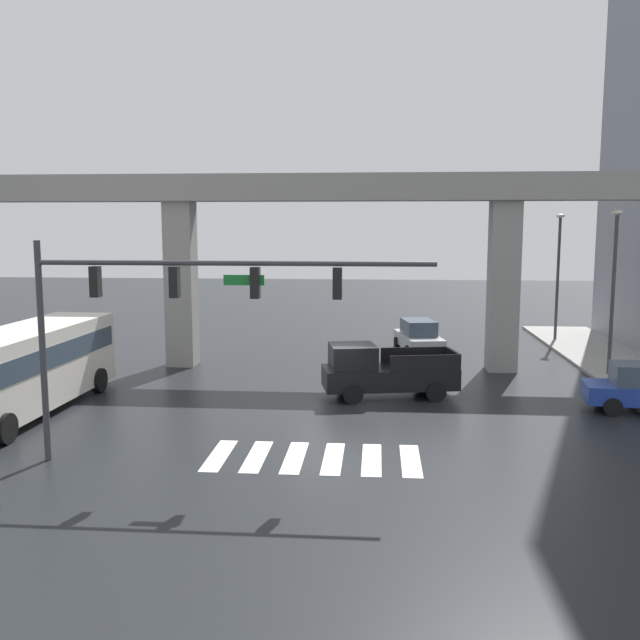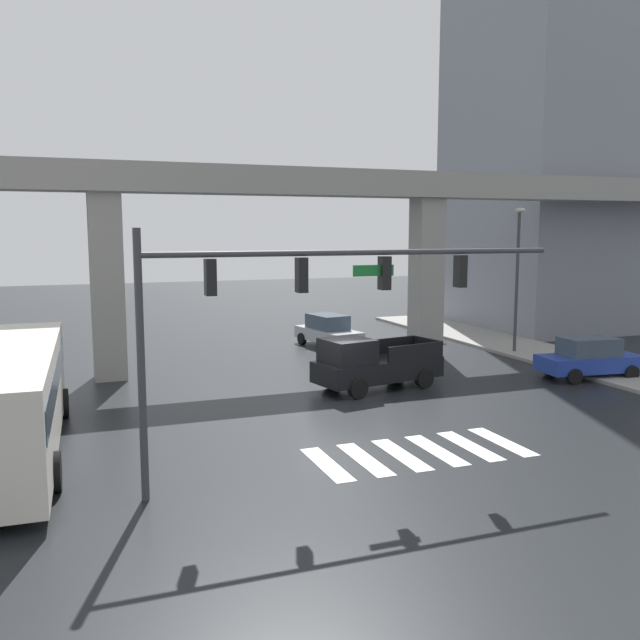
{
  "view_description": "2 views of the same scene",
  "coord_description": "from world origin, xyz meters",
  "px_view_note": "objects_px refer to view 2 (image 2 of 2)",
  "views": [
    {
      "loc": [
        1.77,
        -25.66,
        6.62
      ],
      "look_at": [
        -0.37,
        0.25,
        3.09
      ],
      "focal_mm": 39.46,
      "sensor_mm": 36.0,
      "label": 1
    },
    {
      "loc": [
        -8.97,
        -22.49,
        6.14
      ],
      "look_at": [
        -0.03,
        1.37,
        2.77
      ],
      "focal_mm": 38.09,
      "sensor_mm": 36.0,
      "label": 2
    }
  ],
  "objects_px": {
    "sedan_silver": "(328,331)",
    "street_lamp_mid_block": "(518,263)",
    "sedan_blue": "(590,358)",
    "traffic_signal_mast": "(296,293)",
    "city_bus": "(7,396)",
    "pickup_truck": "(372,364)",
    "street_lamp_far_north": "(423,256)"
  },
  "relations": [
    {
      "from": "sedan_silver",
      "to": "street_lamp_mid_block",
      "type": "relative_size",
      "value": 0.63
    },
    {
      "from": "sedan_blue",
      "to": "traffic_signal_mast",
      "type": "bearing_deg",
      "value": -155.9
    },
    {
      "from": "sedan_silver",
      "to": "traffic_signal_mast",
      "type": "xyz_separation_m",
      "value": [
        -7.76,
        -17.84,
        3.81
      ]
    },
    {
      "from": "street_lamp_mid_block",
      "to": "sedan_blue",
      "type": "bearing_deg",
      "value": -95.03
    },
    {
      "from": "city_bus",
      "to": "traffic_signal_mast",
      "type": "height_order",
      "value": "traffic_signal_mast"
    },
    {
      "from": "pickup_truck",
      "to": "street_lamp_far_north",
      "type": "distance_m",
      "value": 17.41
    },
    {
      "from": "pickup_truck",
      "to": "sedan_silver",
      "type": "bearing_deg",
      "value": 78.63
    },
    {
      "from": "pickup_truck",
      "to": "street_lamp_mid_block",
      "type": "xyz_separation_m",
      "value": [
        9.91,
        4.44,
        3.57
      ]
    },
    {
      "from": "pickup_truck",
      "to": "sedan_silver",
      "type": "relative_size",
      "value": 1.18
    },
    {
      "from": "sedan_silver",
      "to": "street_lamp_far_north",
      "type": "height_order",
      "value": "street_lamp_far_north"
    },
    {
      "from": "sedan_silver",
      "to": "sedan_blue",
      "type": "height_order",
      "value": "same"
    },
    {
      "from": "sedan_blue",
      "to": "street_lamp_mid_block",
      "type": "height_order",
      "value": "street_lamp_mid_block"
    },
    {
      "from": "city_bus",
      "to": "street_lamp_far_north",
      "type": "distance_m",
      "value": 28.74
    },
    {
      "from": "street_lamp_mid_block",
      "to": "traffic_signal_mast",
      "type": "bearing_deg",
      "value": -141.34
    },
    {
      "from": "city_bus",
      "to": "traffic_signal_mast",
      "type": "xyz_separation_m",
      "value": [
        6.78,
        -4.33,
        2.94
      ]
    },
    {
      "from": "pickup_truck",
      "to": "sedan_blue",
      "type": "relative_size",
      "value": 1.2
    },
    {
      "from": "city_bus",
      "to": "street_lamp_mid_block",
      "type": "xyz_separation_m",
      "value": [
        22.49,
        8.24,
        2.83
      ]
    },
    {
      "from": "city_bus",
      "to": "sedan_blue",
      "type": "bearing_deg",
      "value": 6.41
    },
    {
      "from": "city_bus",
      "to": "sedan_blue",
      "type": "distance_m",
      "value": 22.14
    },
    {
      "from": "street_lamp_mid_block",
      "to": "street_lamp_far_north",
      "type": "relative_size",
      "value": 1.0
    },
    {
      "from": "sedan_silver",
      "to": "traffic_signal_mast",
      "type": "bearing_deg",
      "value": -113.49
    },
    {
      "from": "sedan_blue",
      "to": "street_lamp_far_north",
      "type": "relative_size",
      "value": 0.62
    },
    {
      "from": "traffic_signal_mast",
      "to": "street_lamp_mid_block",
      "type": "relative_size",
      "value": 1.5
    },
    {
      "from": "pickup_truck",
      "to": "sedan_blue",
      "type": "xyz_separation_m",
      "value": [
        9.4,
        -1.33,
        -0.14
      ]
    },
    {
      "from": "street_lamp_far_north",
      "to": "pickup_truck",
      "type": "bearing_deg",
      "value": -125.57
    },
    {
      "from": "street_lamp_mid_block",
      "to": "street_lamp_far_north",
      "type": "distance_m",
      "value": 9.42
    },
    {
      "from": "sedan_blue",
      "to": "traffic_signal_mast",
      "type": "xyz_separation_m",
      "value": [
        -15.21,
        -6.8,
        3.81
      ]
    },
    {
      "from": "traffic_signal_mast",
      "to": "street_lamp_far_north",
      "type": "distance_m",
      "value": 27.03
    },
    {
      "from": "street_lamp_mid_block",
      "to": "street_lamp_far_north",
      "type": "xyz_separation_m",
      "value": [
        0.0,
        9.42,
        0.0
      ]
    },
    {
      "from": "sedan_blue",
      "to": "street_lamp_mid_block",
      "type": "bearing_deg",
      "value": 84.97
    },
    {
      "from": "city_bus",
      "to": "street_lamp_far_north",
      "type": "relative_size",
      "value": 1.5
    },
    {
      "from": "pickup_truck",
      "to": "city_bus",
      "type": "bearing_deg",
      "value": -163.19
    }
  ]
}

